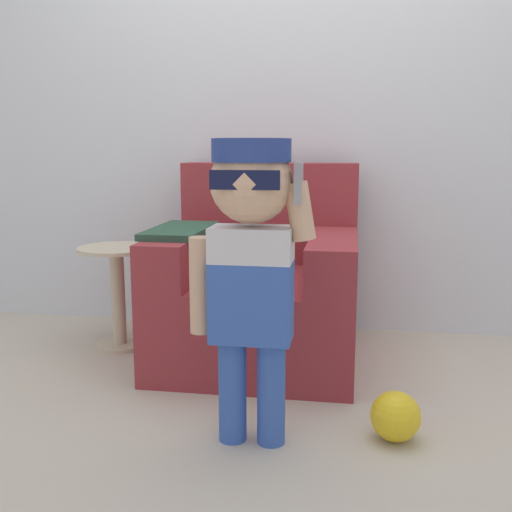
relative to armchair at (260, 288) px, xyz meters
The scene contains 6 objects.
ground_plane 0.44m from the armchair, 69.58° to the right, with size 10.00×10.00×0.00m, color #BCB29E.
wall_back 1.10m from the armchair, 78.82° to the left, with size 10.00×0.05×2.60m.
armchair is the anchor object (origin of this frame).
person_child 0.96m from the armchair, 83.19° to the right, with size 0.42×0.31×1.03m.
side_table 0.72m from the armchair, behind, with size 0.38×0.38×0.51m.
toy_ball 1.02m from the armchair, 53.25° to the right, with size 0.17×0.17×0.17m.
Camera 1 is at (0.33, -2.50, 1.00)m, focal length 42.00 mm.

